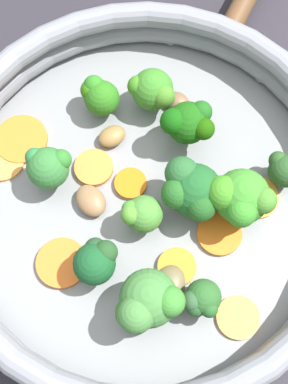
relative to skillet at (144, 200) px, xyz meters
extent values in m
plane|color=#26232A|center=(0.00, 0.00, -0.01)|extent=(4.00, 4.00, 0.00)
cylinder|color=gray|center=(0.00, 0.00, 0.00)|extent=(0.33, 0.33, 0.01)
torus|color=gray|center=(0.00, 0.00, 0.02)|extent=(0.35, 0.35, 0.02)
torus|color=gray|center=(0.00, 0.00, 0.04)|extent=(0.35, 0.35, 0.02)
sphere|color=gray|center=(-0.01, 0.16, 0.01)|extent=(0.01, 0.01, 0.01)
sphere|color=gray|center=(-0.10, 0.13, 0.01)|extent=(0.01, 0.01, 0.01)
cylinder|color=#F99B41|center=(-0.11, -0.07, 0.01)|extent=(0.05, 0.05, 0.00)
cylinder|color=orange|center=(-0.02, 0.00, 0.01)|extent=(0.04, 0.04, 0.01)
cylinder|color=orange|center=(0.06, -0.02, 0.01)|extent=(0.04, 0.04, 0.01)
cylinder|color=orange|center=(0.07, 0.07, 0.01)|extent=(0.05, 0.05, 0.00)
cylinder|color=orange|center=(-0.01, -0.09, 0.01)|extent=(0.06, 0.06, 0.01)
cylinder|color=orange|center=(-0.05, -0.01, 0.01)|extent=(0.05, 0.05, 0.01)
cylinder|color=orange|center=(-0.12, -0.04, 0.01)|extent=(0.06, 0.06, 0.00)
cylinder|color=orange|center=(0.07, 0.02, 0.01)|extent=(0.04, 0.04, 0.00)
cylinder|color=#F9943B|center=(0.12, -0.02, 0.01)|extent=(0.05, 0.05, 0.00)
cylinder|color=#5E8E4B|center=(-0.07, -0.05, 0.01)|extent=(0.02, 0.02, 0.02)
sphere|color=#2E6A2F|center=(-0.07, -0.05, 0.03)|extent=(0.04, 0.04, 0.04)
sphere|color=#276C35|center=(-0.08, -0.05, 0.04)|extent=(0.02, 0.02, 0.02)
sphere|color=#2A6C25|center=(-0.06, -0.03, 0.04)|extent=(0.02, 0.02, 0.02)
cylinder|color=olive|center=(0.07, 0.10, 0.01)|extent=(0.01, 0.01, 0.01)
sphere|color=#264A22|center=(0.07, 0.10, 0.03)|extent=(0.03, 0.03, 0.03)
sphere|color=#264E20|center=(0.06, 0.10, 0.03)|extent=(0.02, 0.02, 0.02)
cylinder|color=#7EB266|center=(-0.06, 0.07, 0.01)|extent=(0.01, 0.01, 0.01)
sphere|color=#347724|center=(-0.06, 0.07, 0.03)|extent=(0.04, 0.04, 0.04)
sphere|color=#3E7422|center=(-0.05, 0.07, 0.04)|extent=(0.02, 0.02, 0.02)
sphere|color=#37781C|center=(-0.07, 0.06, 0.04)|extent=(0.02, 0.02, 0.02)
cylinder|color=#7A9655|center=(0.02, -0.01, 0.01)|extent=(0.01, 0.01, 0.01)
sphere|color=#427D30|center=(0.02, -0.01, 0.03)|extent=(0.03, 0.03, 0.03)
sphere|color=#3F822C|center=(0.01, -0.02, 0.03)|extent=(0.02, 0.02, 0.02)
sphere|color=#4A872C|center=(0.01, -0.02, 0.04)|extent=(0.02, 0.02, 0.02)
cylinder|color=#7DA564|center=(0.07, -0.06, 0.01)|extent=(0.02, 0.02, 0.02)
sphere|color=#3C7536|center=(0.07, -0.06, 0.04)|extent=(0.05, 0.05, 0.05)
sphere|color=#376D2C|center=(0.07, -0.08, 0.04)|extent=(0.03, 0.03, 0.03)
sphere|color=#367D2C|center=(0.08, -0.05, 0.05)|extent=(0.02, 0.02, 0.02)
sphere|color=#3E7636|center=(0.07, -0.08, 0.04)|extent=(0.03, 0.03, 0.03)
cylinder|color=#7CB262|center=(0.02, -0.07, 0.02)|extent=(0.02, 0.02, 0.02)
sphere|color=#154922|center=(0.02, -0.07, 0.03)|extent=(0.03, 0.03, 0.03)
sphere|color=#1D4123|center=(0.01, -0.06, 0.04)|extent=(0.02, 0.02, 0.02)
sphere|color=#1E431F|center=(0.02, -0.06, 0.04)|extent=(0.02, 0.02, 0.02)
cylinder|color=#789F58|center=(-0.09, 0.03, 0.01)|extent=(0.01, 0.01, 0.01)
sphere|color=#286A18|center=(-0.09, 0.03, 0.03)|extent=(0.03, 0.03, 0.03)
sphere|color=#2C6D0F|center=(-0.10, 0.03, 0.03)|extent=(0.02, 0.02, 0.02)
sphere|color=#29711D|center=(-0.10, 0.03, 0.03)|extent=(0.02, 0.02, 0.02)
cylinder|color=#7DA153|center=(-0.01, 0.07, 0.02)|extent=(0.01, 0.01, 0.02)
sphere|color=#17520F|center=(-0.01, 0.07, 0.04)|extent=(0.04, 0.04, 0.04)
sphere|color=#1A5517|center=(-0.01, 0.08, 0.04)|extent=(0.02, 0.02, 0.02)
sphere|color=#104F0C|center=(-0.02, 0.05, 0.04)|extent=(0.02, 0.02, 0.02)
sphere|color=#184A06|center=(0.00, 0.07, 0.04)|extent=(0.02, 0.02, 0.02)
cylinder|color=#87AF65|center=(0.03, 0.03, 0.01)|extent=(0.02, 0.02, 0.02)
sphere|color=#1A5323|center=(0.03, 0.03, 0.03)|extent=(0.04, 0.04, 0.04)
sphere|color=#1D4F1C|center=(0.04, 0.02, 0.04)|extent=(0.03, 0.03, 0.03)
sphere|color=#205A1F|center=(0.02, 0.01, 0.04)|extent=(0.03, 0.03, 0.03)
sphere|color=#24572A|center=(0.02, 0.03, 0.04)|extent=(0.03, 0.03, 0.03)
cylinder|color=#66854F|center=(0.10, -0.03, 0.01)|extent=(0.01, 0.01, 0.01)
sphere|color=#265624|center=(0.10, -0.03, 0.03)|extent=(0.03, 0.03, 0.03)
sphere|color=#224D22|center=(0.10, -0.04, 0.03)|extent=(0.02, 0.02, 0.02)
sphere|color=#215323|center=(0.10, -0.03, 0.03)|extent=(0.01, 0.01, 0.01)
sphere|color=#2C502E|center=(0.09, -0.04, 0.03)|extent=(0.02, 0.02, 0.02)
cylinder|color=#5F9354|center=(0.06, 0.05, 0.02)|extent=(0.02, 0.02, 0.02)
sphere|color=#388228|center=(0.06, 0.05, 0.04)|extent=(0.05, 0.05, 0.05)
sphere|color=#407C29|center=(0.08, 0.06, 0.05)|extent=(0.02, 0.02, 0.02)
sphere|color=#3B8620|center=(0.05, 0.04, 0.05)|extent=(0.03, 0.03, 0.03)
sphere|color=#328225|center=(0.07, 0.04, 0.05)|extent=(0.02, 0.02, 0.02)
ellipsoid|color=brown|center=(0.07, -0.04, 0.01)|extent=(0.04, 0.04, 0.01)
ellipsoid|color=brown|center=(-0.04, 0.08, 0.01)|extent=(0.03, 0.03, 0.01)
ellipsoid|color=olive|center=(-0.06, 0.02, 0.01)|extent=(0.02, 0.03, 0.01)
ellipsoid|color=olive|center=(-0.03, -0.04, 0.01)|extent=(0.03, 0.03, 0.01)
camera|label=1|loc=(0.11, -0.10, 0.44)|focal=50.00mm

